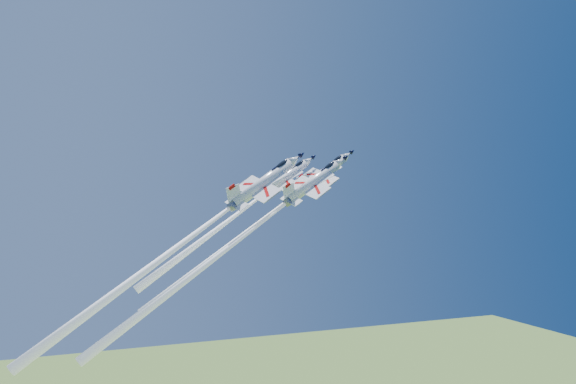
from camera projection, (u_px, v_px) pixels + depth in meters
name	position (u px, v px, depth m)	size (l,w,h in m)	color
jet_lead	(260.00, 222.00, 118.93)	(37.89, 13.14, 34.23)	white
jet_left	(236.00, 215.00, 121.29)	(32.50, 10.74, 28.95)	white
jet_right	(232.00, 245.00, 111.02)	(43.38, 15.40, 39.47)	white
jet_slot	(178.00, 246.00, 109.70)	(45.39, 15.69, 40.96)	white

